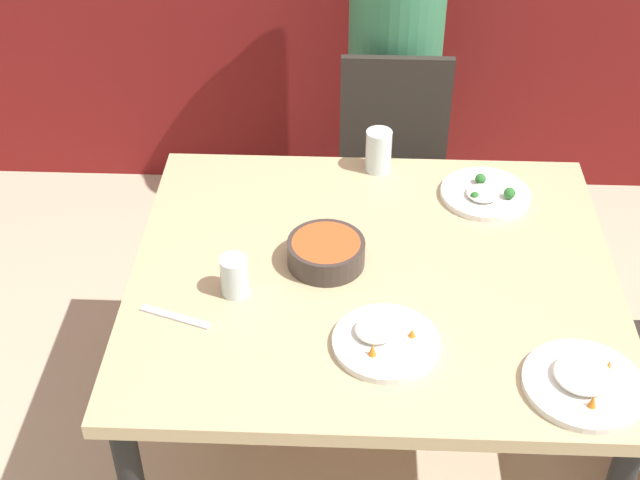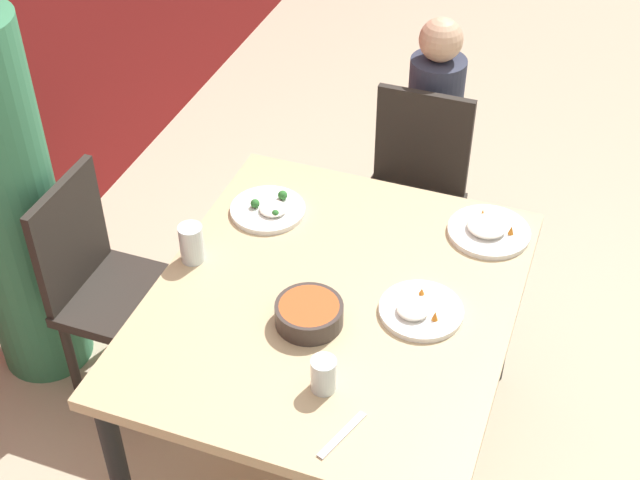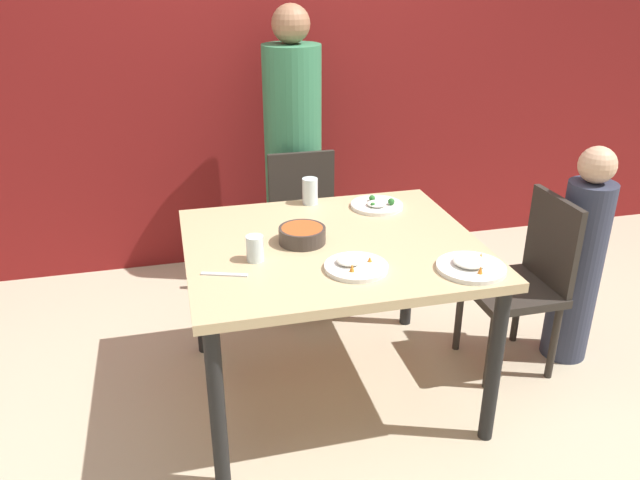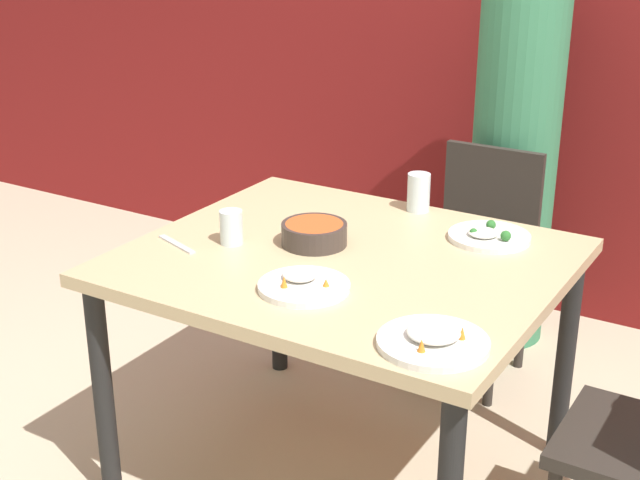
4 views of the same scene
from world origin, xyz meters
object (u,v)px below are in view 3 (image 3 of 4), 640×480
object	(u,v)px
bowl_curry	(302,235)
glass_water_tall	(310,191)
chair_child_spot	(525,278)
person_adult	(293,160)
plate_rice_adult	(377,205)
person_child	(578,263)
chair_adult_spot	(306,226)

from	to	relation	value
bowl_curry	glass_water_tall	world-z (taller)	glass_water_tall
bowl_curry	glass_water_tall	size ratio (longest dim) A/B	1.55
bowl_curry	chair_child_spot	bearing A→B (deg)	-1.48
person_adult	bowl_curry	bearing A→B (deg)	-99.92
person_adult	plate_rice_adult	world-z (taller)	person_adult
person_adult	bowl_curry	distance (m)	1.20
person_child	glass_water_tall	distance (m)	1.34
chair_child_spot	bowl_curry	world-z (taller)	chair_child_spot
glass_water_tall	person_adult	bearing A→B (deg)	84.63
chair_adult_spot	plate_rice_adult	bearing A→B (deg)	-66.51
person_adult	plate_rice_adult	bearing A→B (deg)	-75.18
chair_adult_spot	bowl_curry	size ratio (longest dim) A/B	4.37
chair_child_spot	glass_water_tall	size ratio (longest dim) A/B	6.79
chair_adult_spot	bowl_curry	world-z (taller)	chair_adult_spot
chair_child_spot	person_child	world-z (taller)	person_child
chair_adult_spot	plate_rice_adult	distance (m)	0.65
chair_child_spot	glass_water_tall	world-z (taller)	glass_water_tall
chair_child_spot	person_child	size ratio (longest dim) A/B	0.79
plate_rice_adult	glass_water_tall	bearing A→B (deg)	156.44
chair_child_spot	bowl_curry	bearing A→B (deg)	-91.48
person_adult	glass_water_tall	world-z (taller)	person_adult
chair_adult_spot	chair_child_spot	xyz separation A→B (m)	(0.87, -0.86, 0.00)
person_adult	plate_rice_adult	distance (m)	0.90
chair_adult_spot	person_child	xyz separation A→B (m)	(1.15, -0.86, 0.05)
person_child	bowl_curry	size ratio (longest dim) A/B	5.52
bowl_curry	glass_water_tall	distance (m)	0.46
plate_rice_adult	person_child	bearing A→B (deg)	-20.02
person_adult	person_child	bearing A→B (deg)	-46.34
person_adult	glass_water_tall	size ratio (longest dim) A/B	12.82
chair_adult_spot	glass_water_tall	bearing A→B (deg)	-99.89
bowl_curry	plate_rice_adult	bearing A→B (deg)	35.18
person_child	plate_rice_adult	xyz separation A→B (m)	(-0.92, 0.34, 0.26)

